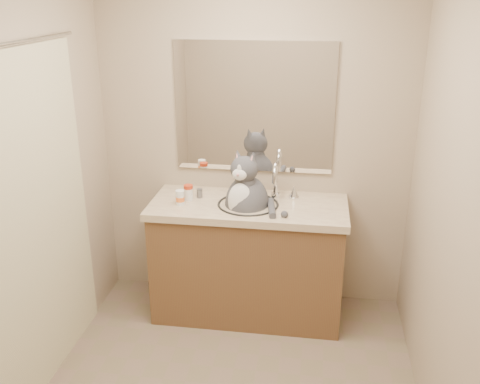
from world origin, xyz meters
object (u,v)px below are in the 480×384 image
object	(u,v)px
cat	(246,200)
grey_canister	(200,193)
pill_bottle_orange	(180,198)
pill_bottle_redcap	(188,192)

from	to	relation	value
cat	grey_canister	distance (m)	0.35
pill_bottle_orange	grey_canister	world-z (taller)	pill_bottle_orange
cat	pill_bottle_redcap	size ratio (longest dim) A/B	5.49
cat	pill_bottle_orange	bearing A→B (deg)	-155.20
pill_bottle_redcap	pill_bottle_orange	world-z (taller)	pill_bottle_redcap
pill_bottle_redcap	grey_canister	xyz separation A→B (m)	(0.07, 0.06, -0.02)
cat	pill_bottle_redcap	xyz separation A→B (m)	(-0.41, 0.03, 0.02)
cat	grey_canister	size ratio (longest dim) A/B	9.42
pill_bottle_redcap	cat	bearing A→B (deg)	-3.96
pill_bottle_orange	grey_canister	distance (m)	0.18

